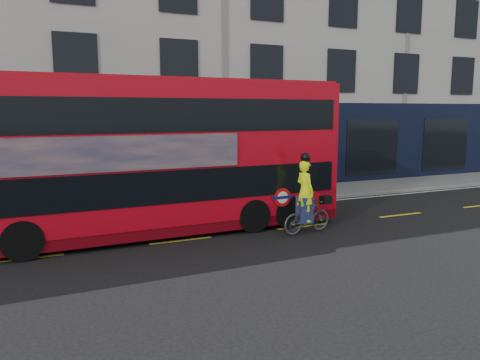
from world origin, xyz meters
TOP-DOWN VIEW (x-y plane):
  - ground at (0.00, 0.00)m, footprint 120.00×120.00m
  - pavement at (0.00, 6.50)m, footprint 60.00×3.00m
  - kerb at (0.00, 5.00)m, footprint 60.00×0.12m
  - building_terrace at (0.00, 12.94)m, footprint 50.00×10.07m
  - road_edge_line at (0.00, 4.70)m, footprint 58.00×0.10m
  - lane_dashes at (0.00, 1.50)m, footprint 58.00×0.12m
  - bus at (-4.36, 2.60)m, footprint 11.32×2.84m
  - cyclist at (-0.35, 0.74)m, footprint 1.76×0.73m

SIDE VIEW (x-z plane):
  - ground at x=0.00m, z-range 0.00..0.00m
  - road_edge_line at x=0.00m, z-range 0.00..0.01m
  - lane_dashes at x=0.00m, z-range 0.00..0.01m
  - pavement at x=0.00m, z-range 0.00..0.12m
  - kerb at x=0.00m, z-range 0.00..0.13m
  - cyclist at x=-0.35m, z-range -0.39..2.04m
  - bus at x=-4.36m, z-range 0.06..4.59m
  - building_terrace at x=0.00m, z-range -0.01..14.99m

